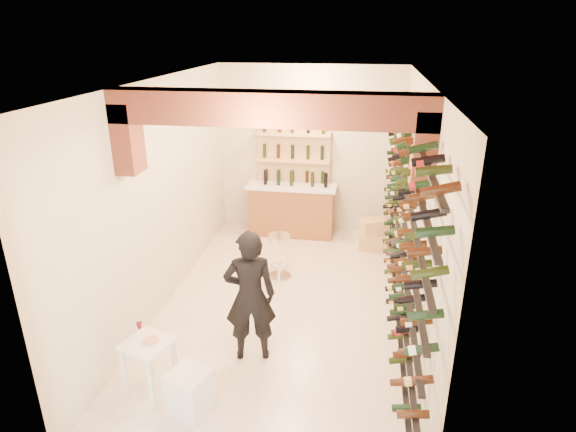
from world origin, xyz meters
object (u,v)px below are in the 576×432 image
object	(u,v)px
tasting_table	(148,352)
crate_lower	(373,241)
wine_rack	(400,213)
back_counter	(292,208)
white_stool	(190,392)
chrome_barstool	(279,253)
person	(250,296)

from	to	relation	value
tasting_table	crate_lower	bearing A→B (deg)	79.19
wine_rack	crate_lower	size ratio (longest dim) A/B	11.05
back_counter	tasting_table	bearing A→B (deg)	-100.42
wine_rack	white_stool	xyz separation A→B (m)	(-2.17, -2.22, -1.30)
back_counter	tasting_table	world-z (taller)	back_counter
back_counter	chrome_barstool	world-z (taller)	back_counter
tasting_table	white_stool	size ratio (longest dim) A/B	1.65
back_counter	tasting_table	distance (m)	4.76
tasting_table	crate_lower	world-z (taller)	tasting_table
chrome_barstool	crate_lower	size ratio (longest dim) A/B	1.44
wine_rack	crate_lower	world-z (taller)	wine_rack
crate_lower	wine_rack	bearing A→B (deg)	-83.63
wine_rack	crate_lower	bearing A→B (deg)	96.37
wine_rack	white_stool	world-z (taller)	wine_rack
chrome_barstool	crate_lower	world-z (taller)	chrome_barstool
back_counter	crate_lower	xyz separation A→B (m)	(1.59, -0.45, -0.38)
tasting_table	back_counter	bearing A→B (deg)	98.81
wine_rack	back_counter	distance (m)	3.38
white_stool	crate_lower	bearing A→B (deg)	66.44
white_stool	person	xyz separation A→B (m)	(0.42, 1.02, 0.60)
white_stool	chrome_barstool	distance (m)	3.10
person	chrome_barstool	xyz separation A→B (m)	(-0.01, 2.05, -0.41)
back_counter	white_stool	distance (m)	4.89
back_counter	crate_lower	bearing A→B (deg)	-15.79
tasting_table	white_stool	world-z (taller)	tasting_table
chrome_barstool	person	bearing A→B (deg)	-89.66
white_stool	person	world-z (taller)	person
back_counter	tasting_table	size ratio (longest dim) A/B	2.07
person	wine_rack	bearing A→B (deg)	-159.30
person	crate_lower	world-z (taller)	person
person	crate_lower	distance (m)	3.78
white_stool	chrome_barstool	world-z (taller)	chrome_barstool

